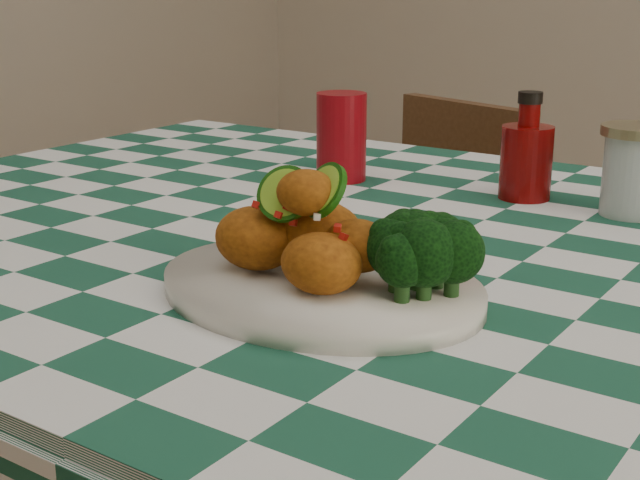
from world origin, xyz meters
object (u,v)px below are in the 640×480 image
Objects in this scene: plate at (320,287)px; red_tumbler at (341,137)px; ketchup_bottle at (527,146)px; wooden_chair_left at (405,295)px; mason_jar at (635,171)px; fried_chicken_pile at (313,225)px.

red_tumbler is (-0.26, 0.42, 0.05)m from plate.
wooden_chair_left is at bearing 132.30° from ketchup_bottle.
mason_jar is (0.15, 0.46, 0.05)m from plate.
plate is 0.47m from ketchup_bottle.
mason_jar is at bearing 5.41° from red_tumbler.
red_tumbler reaches higher than mason_jar.
ketchup_bottle is (0.01, 0.47, 0.06)m from plate.
ketchup_bottle is 0.18× the size of wooden_chair_left.
plate is 0.49m from mason_jar.
ketchup_bottle reaches higher than red_tumbler.
fried_chicken_pile is 0.49m from mason_jar.
fried_chicken_pile is 1.15m from wooden_chair_left.
mason_jar is at bearing 70.88° from fried_chicken_pile.
plate is 1.13m from wooden_chair_left.
red_tumbler is 1.13× the size of mason_jar.
wooden_chair_left reaches higher than plate.
ketchup_bottle reaches higher than mason_jar.
red_tumbler is at bearing 120.23° from fried_chicken_pile.
fried_chicken_pile reaches higher than wooden_chair_left.
fried_chicken_pile is at bearing -109.12° from mason_jar.
red_tumbler is 0.89× the size of ketchup_bottle.
mason_jar is (0.16, 0.46, -0.01)m from fried_chicken_pile.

